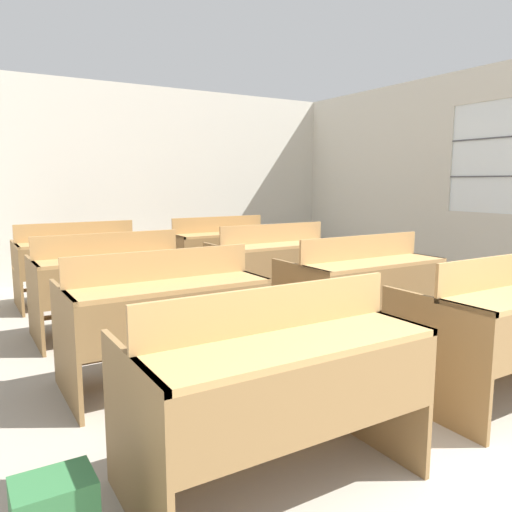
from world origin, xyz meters
TOP-DOWN VIEW (x-y plane):
  - wall_back at (0.00, 6.87)m, footprint 7.24×0.06m
  - wall_right_with_window at (3.59, 3.44)m, footprint 0.06×6.84m
  - bench_front_left at (-0.81, 1.43)m, footprint 1.30×0.78m
  - bench_front_right at (0.97, 1.46)m, footprint 1.30×0.78m
  - bench_second_left at (-0.81, 2.80)m, footprint 1.30×0.78m
  - bench_second_right at (0.99, 2.78)m, footprint 1.30×0.78m
  - bench_third_left at (-0.81, 4.13)m, footprint 1.30×0.78m
  - bench_third_right at (0.98, 4.15)m, footprint 1.30×0.78m
  - bench_back_left at (-0.80, 5.51)m, footprint 1.30×0.78m
  - bench_back_right at (1.00, 5.49)m, footprint 1.30×0.78m
  - wastepaper_bin at (3.19, 6.20)m, footprint 0.30×0.30m

SIDE VIEW (x-z plane):
  - wastepaper_bin at x=3.19m, z-range 0.00..0.39m
  - bench_front_left at x=-0.81m, z-range 0.03..0.96m
  - bench_front_right at x=0.97m, z-range 0.03..0.96m
  - bench_second_left at x=-0.81m, z-range 0.03..0.96m
  - bench_second_right at x=0.99m, z-range 0.03..0.96m
  - bench_third_left at x=-0.81m, z-range 0.03..0.96m
  - bench_third_right at x=0.98m, z-range 0.03..0.96m
  - bench_back_left at x=-0.80m, z-range 0.03..0.96m
  - bench_back_right at x=1.00m, z-range 0.03..0.96m
  - wall_right_with_window at x=3.59m, z-range -0.02..2.74m
  - wall_back at x=0.00m, z-range 0.00..2.76m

